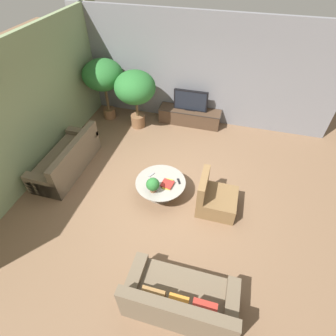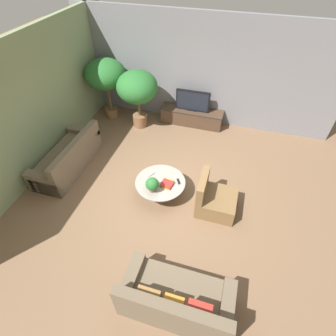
{
  "view_description": "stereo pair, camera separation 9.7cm",
  "coord_description": "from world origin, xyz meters",
  "px_view_note": "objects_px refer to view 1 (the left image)",
  "views": [
    {
      "loc": [
        1.03,
        -3.76,
        4.56
      ],
      "look_at": [
        -0.08,
        0.28,
        0.55
      ],
      "focal_mm": 28.0,
      "sensor_mm": 36.0,
      "label": 1
    },
    {
      "loc": [
        1.13,
        -3.73,
        4.56
      ],
      "look_at": [
        -0.08,
        0.28,
        0.55
      ],
      "focal_mm": 28.0,
      "sensor_mm": 36.0,
      "label": 2
    }
  ],
  "objects_px": {
    "potted_palm_corner": "(135,89)",
    "potted_palm_tall": "(103,76)",
    "television": "(191,101)",
    "potted_plant_tabletop": "(153,185)",
    "couch_by_wall": "(67,160)",
    "coffee_table": "(161,186)",
    "armchair_wicker": "(215,199)",
    "media_console": "(190,116)",
    "couch_near_entry": "(180,300)"
  },
  "relations": [
    {
      "from": "couch_by_wall",
      "to": "couch_near_entry",
      "type": "xyz_separation_m",
      "value": [
        3.41,
        -2.42,
        0.01
      ]
    },
    {
      "from": "armchair_wicker",
      "to": "potted_palm_corner",
      "type": "relative_size",
      "value": 0.51
    },
    {
      "from": "media_console",
      "to": "television",
      "type": "bearing_deg",
      "value": -90.0
    },
    {
      "from": "television",
      "to": "potted_palm_corner",
      "type": "bearing_deg",
      "value": -159.35
    },
    {
      "from": "media_console",
      "to": "coffee_table",
      "type": "bearing_deg",
      "value": -90.46
    },
    {
      "from": "coffee_table",
      "to": "armchair_wicker",
      "type": "bearing_deg",
      "value": -2.36
    },
    {
      "from": "couch_by_wall",
      "to": "media_console",
      "type": "bearing_deg",
      "value": 138.32
    },
    {
      "from": "media_console",
      "to": "armchair_wicker",
      "type": "relative_size",
      "value": 2.14
    },
    {
      "from": "television",
      "to": "potted_plant_tabletop",
      "type": "height_order",
      "value": "television"
    },
    {
      "from": "potted_palm_corner",
      "to": "potted_plant_tabletop",
      "type": "xyz_separation_m",
      "value": [
        1.35,
        -2.72,
        -0.59
      ]
    },
    {
      "from": "media_console",
      "to": "couch_near_entry",
      "type": "bearing_deg",
      "value": -79.67
    },
    {
      "from": "television",
      "to": "potted_palm_corner",
      "type": "distance_m",
      "value": 1.61
    },
    {
      "from": "television",
      "to": "potted_palm_corner",
      "type": "height_order",
      "value": "potted_palm_corner"
    },
    {
      "from": "media_console",
      "to": "armchair_wicker",
      "type": "bearing_deg",
      "value": -68.68
    },
    {
      "from": "coffee_table",
      "to": "potted_palm_tall",
      "type": "bearing_deg",
      "value": 132.92
    },
    {
      "from": "media_console",
      "to": "potted_palm_corner",
      "type": "xyz_separation_m",
      "value": [
        -1.45,
        -0.55,
        0.95
      ]
    },
    {
      "from": "coffee_table",
      "to": "couch_near_entry",
      "type": "bearing_deg",
      "value": -66.35
    },
    {
      "from": "potted_palm_corner",
      "to": "potted_palm_tall",
      "type": "bearing_deg",
      "value": 168.3
    },
    {
      "from": "television",
      "to": "potted_palm_tall",
      "type": "xyz_separation_m",
      "value": [
        -2.48,
        -0.34,
        0.57
      ]
    },
    {
      "from": "couch_by_wall",
      "to": "potted_palm_corner",
      "type": "height_order",
      "value": "potted_palm_corner"
    },
    {
      "from": "couch_by_wall",
      "to": "armchair_wicker",
      "type": "bearing_deg",
      "value": 85.98
    },
    {
      "from": "potted_palm_corner",
      "to": "armchair_wicker",
      "type": "bearing_deg",
      "value": -43.24
    },
    {
      "from": "television",
      "to": "couch_by_wall",
      "type": "distance_m",
      "value": 3.74
    },
    {
      "from": "armchair_wicker",
      "to": "couch_by_wall",
      "type": "bearing_deg",
      "value": 85.98
    },
    {
      "from": "couch_by_wall",
      "to": "potted_plant_tabletop",
      "type": "xyz_separation_m",
      "value": [
        2.37,
        -0.5,
        0.32
      ]
    },
    {
      "from": "couch_near_entry",
      "to": "potted_palm_tall",
      "type": "relative_size",
      "value": 0.95
    },
    {
      "from": "television",
      "to": "couch_by_wall",
      "type": "xyz_separation_m",
      "value": [
        -2.47,
        -2.77,
        -0.48
      ]
    },
    {
      "from": "couch_near_entry",
      "to": "armchair_wicker",
      "type": "height_order",
      "value": "armchair_wicker"
    },
    {
      "from": "media_console",
      "to": "armchair_wicker",
      "type": "height_order",
      "value": "armchair_wicker"
    },
    {
      "from": "television",
      "to": "couch_near_entry",
      "type": "relative_size",
      "value": 0.57
    },
    {
      "from": "media_console",
      "to": "television",
      "type": "distance_m",
      "value": 0.52
    },
    {
      "from": "potted_palm_corner",
      "to": "coffee_table",
      "type": "bearing_deg",
      "value": -59.52
    },
    {
      "from": "television",
      "to": "couch_near_entry",
      "type": "bearing_deg",
      "value": -79.67
    },
    {
      "from": "media_console",
      "to": "potted_palm_tall",
      "type": "relative_size",
      "value": 1.02
    },
    {
      "from": "television",
      "to": "potted_palm_corner",
      "type": "relative_size",
      "value": 0.58
    },
    {
      "from": "coffee_table",
      "to": "potted_palm_corner",
      "type": "relative_size",
      "value": 0.65
    },
    {
      "from": "coffee_table",
      "to": "armchair_wicker",
      "type": "relative_size",
      "value": 1.28
    },
    {
      "from": "coffee_table",
      "to": "television",
      "type": "bearing_deg",
      "value": 89.54
    },
    {
      "from": "potted_palm_tall",
      "to": "coffee_table",
      "type": "bearing_deg",
      "value": -47.08
    },
    {
      "from": "television",
      "to": "couch_near_entry",
      "type": "distance_m",
      "value": 5.3
    },
    {
      "from": "couch_by_wall",
      "to": "television",
      "type": "bearing_deg",
      "value": 138.3
    },
    {
      "from": "armchair_wicker",
      "to": "potted_palm_corner",
      "type": "xyz_separation_m",
      "value": [
        -2.63,
        2.48,
        0.92
      ]
    },
    {
      "from": "armchair_wicker",
      "to": "potted_plant_tabletop",
      "type": "height_order",
      "value": "armchair_wicker"
    },
    {
      "from": "media_console",
      "to": "potted_palm_corner",
      "type": "relative_size",
      "value": 1.1
    },
    {
      "from": "armchair_wicker",
      "to": "potted_plant_tabletop",
      "type": "distance_m",
      "value": 1.34
    },
    {
      "from": "media_console",
      "to": "couch_near_entry",
      "type": "relative_size",
      "value": 1.07
    },
    {
      "from": "couch_near_entry",
      "to": "potted_palm_corner",
      "type": "height_order",
      "value": "potted_palm_corner"
    },
    {
      "from": "couch_near_entry",
      "to": "media_console",
      "type": "bearing_deg",
      "value": -79.67
    },
    {
      "from": "armchair_wicker",
      "to": "potted_palm_tall",
      "type": "relative_size",
      "value": 0.48
    },
    {
      "from": "couch_by_wall",
      "to": "potted_palm_tall",
      "type": "bearing_deg",
      "value": -179.71
    }
  ]
}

